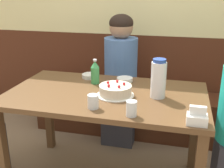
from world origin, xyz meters
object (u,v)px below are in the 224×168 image
(bowl_rice_small, at_px, (90,76))
(glass_water_tall, at_px, (132,109))
(birthday_cake, at_px, (115,90))
(bowl_soup_white, at_px, (125,80))
(bench_seat, at_px, (128,112))
(water_pitcher, at_px, (158,79))
(napkin_holder, at_px, (197,118))
(person_pale_blue_shirt, at_px, (121,84))
(glass_tumbler_short, at_px, (93,102))
(soju_bottle, at_px, (95,72))

(bowl_rice_small, bearing_deg, glass_water_tall, -53.82)
(birthday_cake, distance_m, bowl_soup_white, 0.31)
(glass_water_tall, bearing_deg, birthday_cake, 119.63)
(bench_seat, relative_size, bowl_rice_small, 14.21)
(water_pitcher, height_order, napkin_holder, water_pitcher)
(bowl_soup_white, bearing_deg, bowl_rice_small, 175.23)
(person_pale_blue_shirt, bearing_deg, glass_tumbler_short, 2.11)
(napkin_holder, bearing_deg, bowl_soup_white, 130.41)
(water_pitcher, bearing_deg, bowl_rice_small, 152.91)
(bench_seat, relative_size, glass_tumbler_short, 21.61)
(bowl_rice_small, bearing_deg, soju_bottle, -56.42)
(water_pitcher, xyz_separation_m, person_pale_blue_shirt, (-0.40, 0.65, -0.29))
(bowl_soup_white, relative_size, glass_water_tall, 1.37)
(bench_seat, xyz_separation_m, bowl_rice_small, (-0.22, -0.53, 0.54))
(bench_seat, relative_size, napkin_holder, 17.06)
(bowl_soup_white, height_order, bowl_rice_small, same)
(glass_water_tall, height_order, glass_tumbler_short, glass_water_tall)
(soju_bottle, distance_m, glass_water_tall, 0.63)
(napkin_holder, bearing_deg, bowl_rice_small, 141.95)
(bowl_soup_white, bearing_deg, glass_water_tall, -74.76)
(soju_bottle, xyz_separation_m, person_pale_blue_shirt, (0.09, 0.49, -0.25))
(bowl_soup_white, bearing_deg, birthday_cake, -90.11)
(bowl_rice_small, xyz_separation_m, glass_tumbler_short, (0.21, -0.58, 0.03))
(birthday_cake, distance_m, napkin_holder, 0.61)
(birthday_cake, xyz_separation_m, water_pitcher, (0.28, 0.04, 0.09))
(birthday_cake, relative_size, bowl_rice_small, 1.95)
(soju_bottle, bearing_deg, bench_seat, 78.43)
(bowl_rice_small, bearing_deg, birthday_cake, -48.95)
(bench_seat, xyz_separation_m, bowl_soup_white, (0.08, -0.55, 0.54))
(soju_bottle, relative_size, glass_water_tall, 2.09)
(napkin_holder, distance_m, person_pale_blue_shirt, 1.20)
(bowl_rice_small, bearing_deg, water_pitcher, -27.09)
(glass_tumbler_short, height_order, person_pale_blue_shirt, person_pale_blue_shirt)
(birthday_cake, relative_size, glass_tumbler_short, 2.96)
(birthday_cake, distance_m, person_pale_blue_shirt, 0.73)
(glass_tumbler_short, distance_m, person_pale_blue_shirt, 0.96)
(soju_bottle, distance_m, glass_tumbler_short, 0.47)
(soju_bottle, xyz_separation_m, glass_tumbler_short, (0.13, -0.45, -0.05))
(birthday_cake, bearing_deg, bowl_soup_white, 89.89)
(water_pitcher, bearing_deg, birthday_cake, -171.47)
(water_pitcher, distance_m, bowl_soup_white, 0.41)
(glass_water_tall, relative_size, glass_tumbler_short, 1.05)
(water_pitcher, height_order, person_pale_blue_shirt, person_pale_blue_shirt)
(soju_bottle, height_order, glass_water_tall, soju_bottle)
(bowl_rice_small, bearing_deg, glass_tumbler_short, -69.82)
(glass_tumbler_short, relative_size, person_pale_blue_shirt, 0.07)
(bowl_soup_white, xyz_separation_m, person_pale_blue_shirt, (-0.12, 0.38, -0.17))
(bowl_rice_small, distance_m, glass_tumbler_short, 0.61)
(bench_seat, distance_m, water_pitcher, 1.11)
(napkin_holder, relative_size, person_pale_blue_shirt, 0.09)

